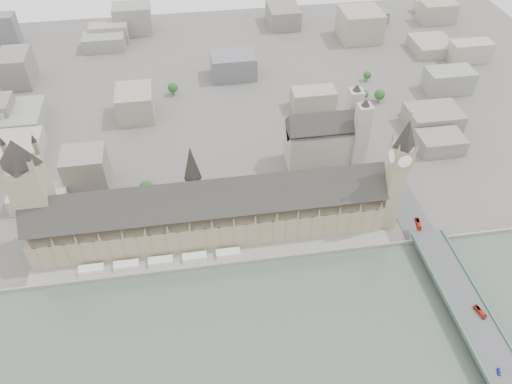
{
  "coord_description": "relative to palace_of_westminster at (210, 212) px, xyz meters",
  "views": [
    {
      "loc": [
        -6.84,
        -251.4,
        289.49
      ],
      "look_at": [
        37.24,
        32.18,
        26.9
      ],
      "focal_mm": 35.0,
      "sensor_mm": 36.0,
      "label": 1
    }
  ],
  "objects": [
    {
      "name": "ground",
      "position": [
        0.0,
        -19.7,
        -22.71
      ],
      "size": [
        900.0,
        900.0,
        0.0
      ],
      "primitive_type": "plane",
      "color": "#595651",
      "rests_on": "ground"
    },
    {
      "name": "embankment_wall",
      "position": [
        0.0,
        -34.7,
        -21.21
      ],
      "size": [
        600.0,
        1.5,
        3.0
      ],
      "primitive_type": "cube",
      "color": "gray",
      "rests_on": "ground"
    },
    {
      "name": "river_terrace",
      "position": [
        0.0,
        -27.2,
        -21.71
      ],
      "size": [
        270.0,
        15.0,
        2.0
      ],
      "primitive_type": "cube",
      "color": "gray",
      "rests_on": "ground"
    },
    {
      "name": "terrace_tents",
      "position": [
        -40.0,
        -26.7,
        -18.71
      ],
      "size": [
        118.0,
        7.0,
        4.0
      ],
      "color": "silver",
      "rests_on": "river_terrace"
    },
    {
      "name": "palace_of_westminster",
      "position": [
        0.0,
        0.0,
        0.0
      ],
      "size": [
        265.0,
        40.73,
        55.44
      ],
      "color": "gray",
      "rests_on": "ground"
    },
    {
      "name": "elizabeth_tower",
      "position": [
        138.0,
        -11.7,
        35.38
      ],
      "size": [
        17.0,
        17.0,
        107.5
      ],
      "color": "gray",
      "rests_on": "ground"
    },
    {
      "name": "victoria_tower",
      "position": [
        -122.0,
        6.3,
        32.5
      ],
      "size": [
        30.0,
        30.0,
        100.0
      ],
      "color": "gray",
      "rests_on": "ground"
    },
    {
      "name": "central_tower",
      "position": [
        -10.0,
        6.3,
        35.21
      ],
      "size": [
        13.0,
        13.0,
        48.0
      ],
      "color": "gray",
      "rests_on": "ground"
    },
    {
      "name": "westminster_bridge",
      "position": [
        162.0,
        -107.2,
        -17.58
      ],
      "size": [
        25.0,
        325.0,
        10.25
      ],
      "primitive_type": "cube",
      "color": "#474749",
      "rests_on": "ground"
    },
    {
      "name": "bridge_parapets",
      "position": [
        162.0,
        -151.7,
        -11.88
      ],
      "size": [
        25.0,
        235.0,
        1.15
      ],
      "primitive_type": null,
      "color": "#34604A",
      "rests_on": "westminster_bridge"
    },
    {
      "name": "westminster_abbey",
      "position": [
        110.92,
        75.3,
        2.38
      ],
      "size": [
        68.0,
        36.0,
        64.0
      ],
      "color": "gray",
      "rests_on": "ground"
    },
    {
      "name": "city_skyline_inland",
      "position": [
        0.0,
        225.3,
        -3.71
      ],
      "size": [
        720.0,
        360.0,
        38.0
      ],
      "primitive_type": null,
      "color": "gray",
      "rests_on": "ground"
    },
    {
      "name": "park_trees",
      "position": [
        -10.0,
        40.3,
        -15.21
      ],
      "size": [
        110.0,
        30.0,
        15.0
      ],
      "primitive_type": null,
      "color": "#1D4E1C",
      "rests_on": "ground"
    },
    {
      "name": "red_bus_north",
      "position": [
        157.62,
        -26.76,
        -10.74
      ],
      "size": [
        5.28,
        12.63,
        3.43
      ],
      "primitive_type": "imported",
      "rotation": [
        0.0,
        0.0,
        -0.2
      ],
      "color": "red",
      "rests_on": "westminster_bridge"
    },
    {
      "name": "red_bus_south",
      "position": [
        166.84,
        -108.19,
        -11.0
      ],
      "size": [
        4.83,
        10.73,
        2.91
      ],
      "primitive_type": "imported",
      "rotation": [
        0.0,
        0.0,
        0.24
      ],
      "color": "red",
      "rests_on": "westminster_bridge"
    },
    {
      "name": "car_blue",
      "position": [
        158.26,
        -148.93,
        -11.63
      ],
      "size": [
        3.58,
        5.23,
        1.65
      ],
      "primitive_type": "imported",
      "rotation": [
        0.0,
        0.0,
        -0.37
      ],
      "color": "#192CA4",
      "rests_on": "westminster_bridge"
    },
    {
      "name": "car_silver",
      "position": [
        167.48,
        -111.56,
        -11.79
      ],
      "size": [
        1.69,
        4.13,
        1.33
      ],
      "primitive_type": "imported",
      "rotation": [
        0.0,
        0.0,
        -0.07
      ],
      "color": "gray",
      "rests_on": "westminster_bridge"
    },
    {
      "name": "car_approach",
      "position": [
        168.47,
        34.46,
        -11.74
      ],
      "size": [
        2.78,
        5.17,
        1.42
      ],
      "primitive_type": "imported",
      "rotation": [
        0.0,
        0.0,
        -0.17
      ],
      "color": "gray",
      "rests_on": "westminster_bridge"
    }
  ]
}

